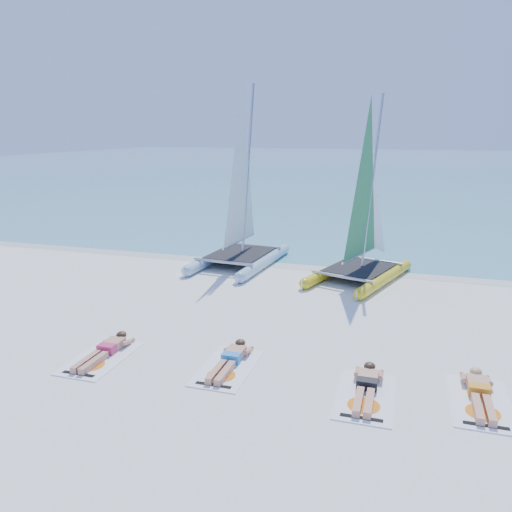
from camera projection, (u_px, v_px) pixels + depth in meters
The scene contains 13 objects.
ground at pixel (256, 319), 12.52m from camera, with size 140.00×140.00×0.00m, color silver.
sea at pixel (385, 164), 70.94m from camera, with size 140.00×115.00×0.01m, color #78C3C9.
wet_sand_strip at pixel (302, 265), 17.62m from camera, with size 140.00×1.40×0.01m, color silver.
catamaran_blue at pixel (241, 210), 17.32m from camera, with size 2.68×4.90×6.42m.
catamaran_yellow at pixel (367, 219), 15.83m from camera, with size 3.33×4.78×5.94m.
towel_a at pixel (101, 358), 10.36m from camera, with size 1.00×1.85×0.02m, color white.
sunbather_a at pixel (106, 350), 10.51m from camera, with size 0.37×1.73×0.26m.
towel_b at pixel (227, 368), 9.94m from camera, with size 1.00×1.85×0.02m, color white.
sunbather_b at pixel (231, 359), 10.09m from camera, with size 0.37×1.73×0.26m.
towel_c at pixel (365, 396), 8.89m from camera, with size 1.00×1.85×0.02m, color white.
sunbather_c at pixel (367, 385), 9.04m from camera, with size 0.37×1.73×0.26m.
towel_d at pixel (480, 403), 8.67m from camera, with size 1.00×1.85×0.02m, color white.
sunbather_d at pixel (479, 392), 8.82m from camera, with size 0.37×1.73×0.26m.
Camera 1 is at (3.43, -11.24, 4.60)m, focal length 35.00 mm.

